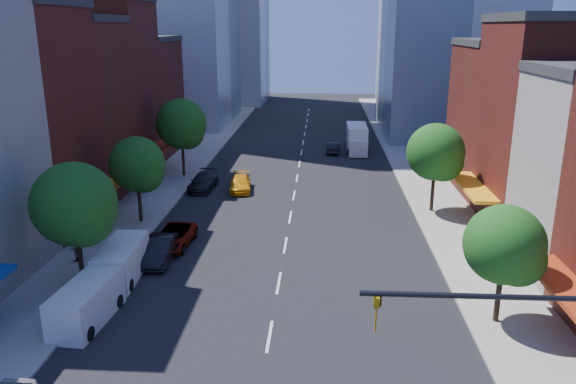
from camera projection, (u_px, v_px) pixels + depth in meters
name	position (u px, v px, depth m)	size (l,w,h in m)	color
sidewalk_left	(184.00, 166.00, 60.90)	(5.00, 120.00, 0.15)	gray
sidewalk_right	(416.00, 170.00, 59.45)	(5.00, 120.00, 0.15)	gray
bldg_left_3	(53.00, 112.00, 48.76)	(12.00, 8.00, 15.00)	#571A15
bldg_left_4	(90.00, 90.00, 56.61)	(12.00, 9.00, 17.00)	#591C15
bldg_left_5	(124.00, 98.00, 66.27)	(12.00, 10.00, 13.00)	#571A15
bldg_right_2	(573.00, 127.00, 41.54)	(12.00, 10.00, 15.00)	#591C15
bldg_right_3	(525.00, 119.00, 51.39)	(12.00, 10.00, 13.00)	#571A15
tree_left_near	(77.00, 207.00, 31.65)	(4.80, 4.80, 7.30)	black
tree_left_mid	(139.00, 166.00, 42.27)	(4.20, 4.20, 6.65)	black
tree_left_far	(183.00, 126.00, 55.48)	(5.00, 5.00, 7.75)	black
tree_right_near	(508.00, 248.00, 27.64)	(4.00, 4.00, 6.20)	black
tree_right_far	(437.00, 155.00, 44.67)	(4.60, 4.60, 7.20)	black
parked_car_second	(159.00, 250.00, 36.34)	(1.65, 4.72, 1.55)	black
parked_car_third	(173.00, 237.00, 38.80)	(2.32, 5.02, 1.40)	#999999
parked_car_rear	(203.00, 181.00, 52.44)	(2.06, 5.08, 1.47)	black
cargo_van_near	(85.00, 304.00, 28.64)	(2.36, 5.11, 2.12)	silver
cargo_van_far	(121.00, 262.00, 33.64)	(2.30, 5.24, 2.20)	white
taxi	(240.00, 183.00, 52.00)	(1.88, 4.62, 1.34)	#FFA70D
traffic_car_oncoming	(333.00, 148.00, 67.36)	(1.37, 3.92, 1.29)	black
traffic_car_far	(356.00, 135.00, 74.37)	(1.84, 4.57, 1.56)	#999999
box_truck	(357.00, 139.00, 68.10)	(2.44, 7.74, 3.11)	silver
pedestrian_far	(75.00, 248.00, 35.96)	(0.84, 0.65, 1.72)	#999999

